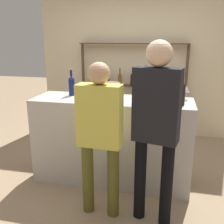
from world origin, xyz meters
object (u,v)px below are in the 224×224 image
at_px(ice_bucket, 111,90).
at_px(customer_right, 156,120).
at_px(counter_bottle_2, 169,87).
at_px(wine_glass, 186,89).
at_px(customer_center, 100,130).
at_px(counter_bottle_3, 72,85).
at_px(counter_bottle_1, 182,93).
at_px(counter_bottle_0, 148,87).
at_px(counter_bottle_4, 146,93).

height_order(ice_bucket, customer_right, customer_right).
bearing_deg(counter_bottle_2, wine_glass, 3.98).
distance_m(ice_bucket, customer_center, 0.80).
bearing_deg(counter_bottle_3, wine_glass, 2.50).
distance_m(counter_bottle_1, wine_glass, 0.29).
bearing_deg(counter_bottle_0, counter_bottle_3, -174.11).
bearing_deg(wine_glass, customer_center, -134.26).
bearing_deg(counter_bottle_2, counter_bottle_0, 168.61).
distance_m(counter_bottle_0, customer_right, 0.92).
xyz_separation_m(counter_bottle_3, ice_bucket, (0.52, -0.04, -0.04)).
relative_size(counter_bottle_2, counter_bottle_3, 1.08).
distance_m(wine_glass, customer_right, 0.92).
bearing_deg(counter_bottle_4, customer_right, -74.10).
bearing_deg(counter_bottle_4, counter_bottle_0, 91.93).
distance_m(counter_bottle_3, customer_right, 1.38).
bearing_deg(customer_right, counter_bottle_3, 66.71).
xyz_separation_m(counter_bottle_1, counter_bottle_2, (-0.14, 0.27, 0.01)).
relative_size(counter_bottle_1, counter_bottle_4, 1.02).
height_order(counter_bottle_2, customer_right, customer_right).
xyz_separation_m(counter_bottle_0, customer_center, (-0.37, -0.89, -0.28)).
distance_m(counter_bottle_1, customer_center, 1.00).
xyz_separation_m(counter_bottle_2, wine_glass, (0.21, 0.01, -0.02)).
xyz_separation_m(counter_bottle_1, wine_glass, (0.06, 0.28, -0.01)).
bearing_deg(customer_center, counter_bottle_0, -19.55).
xyz_separation_m(counter_bottle_2, counter_bottle_3, (-1.21, -0.05, -0.01)).
xyz_separation_m(counter_bottle_3, counter_bottle_4, (0.97, -0.27, -0.00)).
bearing_deg(counter_bottle_4, ice_bucket, 152.77).
height_order(counter_bottle_2, counter_bottle_3, counter_bottle_2).
bearing_deg(counter_bottle_0, counter_bottle_1, -38.56).
bearing_deg(counter_bottle_4, customer_center, -126.22).
height_order(counter_bottle_0, customer_center, customer_center).
bearing_deg(ice_bucket, customer_right, -51.66).
distance_m(counter_bottle_2, counter_bottle_3, 1.21).
relative_size(counter_bottle_3, customer_right, 0.19).
relative_size(counter_bottle_3, counter_bottle_4, 1.01).
relative_size(counter_bottle_2, counter_bottle_4, 1.09).
height_order(counter_bottle_1, customer_center, customer_center).
bearing_deg(customer_right, counter_bottle_0, 22.39).
bearing_deg(counter_bottle_0, ice_bucket, -162.58).
height_order(counter_bottle_3, ice_bucket, counter_bottle_3).
distance_m(counter_bottle_4, wine_glass, 0.56).
xyz_separation_m(counter_bottle_0, ice_bucket, (-0.44, -0.14, -0.03)).
bearing_deg(customer_center, counter_bottle_1, -50.19).
bearing_deg(customer_center, counter_bottle_2, -33.56).
distance_m(counter_bottle_1, customer_right, 0.64).
bearing_deg(customer_right, wine_glass, -7.19).
bearing_deg(ice_bucket, customer_center, -85.23).
bearing_deg(ice_bucket, counter_bottle_3, 175.81).
bearing_deg(customer_right, counter_bottle_1, -10.26).
height_order(counter_bottle_2, wine_glass, counter_bottle_2).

